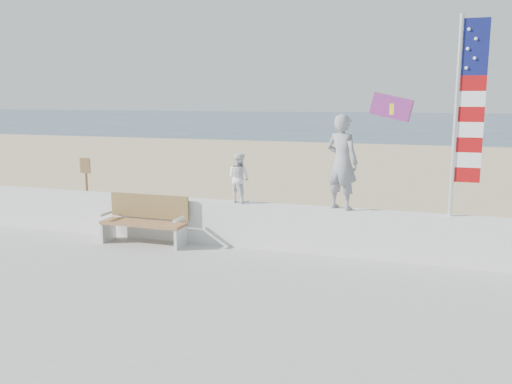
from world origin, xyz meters
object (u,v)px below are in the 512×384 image
adult (342,162)px  flag (464,109)px  bench (145,219)px  child (239,178)px

adult → flag: (2.10, -0.00, 1.01)m
bench → flag: size_ratio=0.51×
adult → child: size_ratio=1.79×
bench → flag: (6.08, 0.45, 2.30)m
adult → flag: bearing=-156.4°
adult → flag: size_ratio=0.52×
child → bench: child is taller
child → bench: (-1.91, -0.45, -0.90)m
adult → child: adult is taller
bench → child: bearing=13.4°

